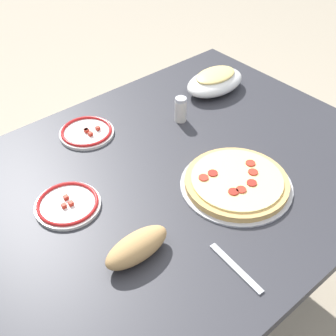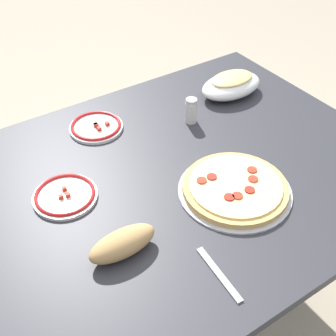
% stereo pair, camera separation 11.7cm
% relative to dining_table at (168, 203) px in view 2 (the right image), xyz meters
% --- Properties ---
extents(ground_plane, '(8.00, 8.00, 0.00)m').
position_rel_dining_table_xyz_m(ground_plane, '(0.00, 0.00, -0.64)').
color(ground_plane, tan).
rests_on(ground_plane, ground).
extents(dining_table, '(1.37, 1.00, 0.75)m').
position_rel_dining_table_xyz_m(dining_table, '(0.00, 0.00, 0.00)').
color(dining_table, '#2D2D33').
rests_on(dining_table, ground).
extents(pepperoni_pizza, '(0.32, 0.32, 0.03)m').
position_rel_dining_table_xyz_m(pepperoni_pizza, '(0.12, -0.16, 0.13)').
color(pepperoni_pizza, '#B7B7BC').
rests_on(pepperoni_pizza, dining_table).
extents(baked_pasta_dish, '(0.24, 0.15, 0.08)m').
position_rel_dining_table_xyz_m(baked_pasta_dish, '(0.44, 0.25, 0.15)').
color(baked_pasta_dish, white).
rests_on(baked_pasta_dish, dining_table).
extents(side_plate_near, '(0.18, 0.18, 0.02)m').
position_rel_dining_table_xyz_m(side_plate_near, '(-0.07, 0.33, 0.12)').
color(side_plate_near, white).
rests_on(side_plate_near, dining_table).
extents(side_plate_far, '(0.18, 0.18, 0.02)m').
position_rel_dining_table_xyz_m(side_plate_far, '(-0.28, 0.08, 0.12)').
color(side_plate_far, white).
rests_on(side_plate_far, dining_table).
extents(bread_loaf, '(0.17, 0.07, 0.07)m').
position_rel_dining_table_xyz_m(bread_loaf, '(-0.24, -0.17, 0.14)').
color(bread_loaf, tan).
rests_on(bread_loaf, dining_table).
extents(spice_shaker, '(0.04, 0.04, 0.09)m').
position_rel_dining_table_xyz_m(spice_shaker, '(0.22, 0.19, 0.15)').
color(spice_shaker, silver).
rests_on(spice_shaker, dining_table).
extents(fork_left, '(0.03, 0.17, 0.00)m').
position_rel_dining_table_xyz_m(fork_left, '(-0.09, -0.35, 0.11)').
color(fork_left, '#B7B7BC').
rests_on(fork_left, dining_table).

